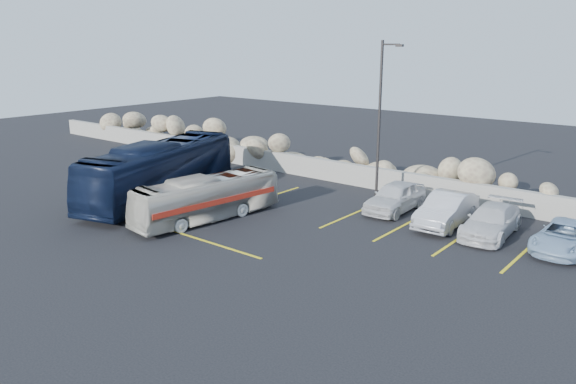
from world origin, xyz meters
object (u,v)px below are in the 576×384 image
Objects in this scene: lamppost at (380,119)px; car_d at (566,237)px; vintage_bus at (207,198)px; tour_coach at (160,170)px; car_b at (447,210)px; car_c at (491,221)px; car_a at (395,197)px.

lamppost is 9.90m from car_d.
tour_coach reaches higher than vintage_bus.
vintage_bus is 10.78m from car_b.
car_c reaches higher than car_d.
tour_coach is at bearing -165.61° from car_c.
car_a is 7.78m from car_d.
tour_coach is 19.05m from car_d.
car_d is (2.90, 0.02, -0.06)m from car_c.
car_b is 4.94m from car_d.
lamppost reaches higher than car_c.
car_d is at bearing -0.85° from tour_coach.
car_c is at bearing -8.53° from car_a.
car_b is at bearing 4.68° from tour_coach.
vintage_bus reaches higher than car_a.
car_b is at bearing -179.01° from car_d.
vintage_bus is at bearing -134.08° from car_a.
lamppost is 9.23m from vintage_bus.
car_a is at bearing 55.17° from vintage_bus.
tour_coach is at bearing -162.77° from car_d.
car_b is (4.16, -1.11, -3.58)m from lamppost.
tour_coach is 2.45× the size of car_b.
tour_coach reaches higher than car_a.
lamppost is at bearing 174.48° from car_d.
vintage_bus reaches higher than car_d.
car_a is 4.90m from car_c.
vintage_bus is 1.76× the size of car_a.
lamppost is 3.88m from car_a.
car_d is at bearing -3.46° from car_b.
tour_coach is (-4.53, 1.00, 0.47)m from vintage_bus.
car_c is (2.04, -0.10, -0.09)m from car_b.
lamppost is 7.30m from car_c.
car_c is (15.45, 5.00, -0.86)m from tour_coach.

